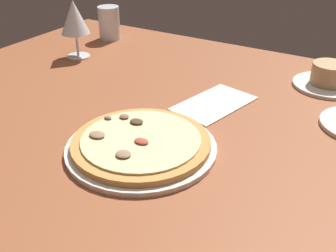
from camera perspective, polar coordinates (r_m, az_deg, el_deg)
dining_table at (r=84.01cm, az=3.40°, el=-1.70°), size 150.00×110.00×4.00cm
pizza_main at (r=75.87cm, az=-3.80°, el=-2.58°), size 28.13×28.13×3.25cm
ramekin_on_saucer at (r=108.74cm, az=21.48°, el=6.27°), size 16.70×16.70×5.99cm
wine_glass_far at (r=121.78cm, az=-12.93°, el=14.37°), size 8.18×8.18×16.45cm
water_glass at (r=138.92cm, az=-8.20°, el=13.80°), size 6.95×6.95×10.54cm
paper_menu at (r=93.71cm, az=6.47°, el=3.14°), size 15.33×21.22×0.30cm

